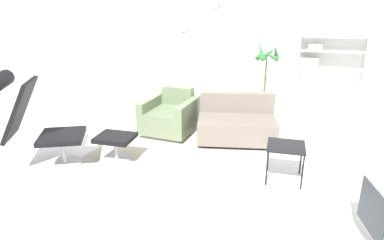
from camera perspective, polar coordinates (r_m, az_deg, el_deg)
ground_plane at (r=4.78m, az=-5.21°, el=-6.55°), size 12.00×12.00×0.00m
wall_back at (r=7.46m, az=3.02°, el=14.07°), size 12.00×0.09×2.80m
round_rug at (r=4.57m, az=-4.95°, el=-7.79°), size 2.37×2.37×0.01m
lounge_chair at (r=4.77m, az=-25.44°, el=1.05°), size 1.15×0.91×1.26m
ottoman at (r=4.74m, az=-12.64°, el=-3.59°), size 0.49×0.42×0.37m
armchair_red at (r=5.65m, az=-3.55°, el=0.60°), size 0.87×0.95×0.70m
couch_low at (r=5.39m, az=7.45°, el=-0.62°), size 1.29×0.99×0.70m
side_table at (r=4.24m, az=15.38°, el=-4.67°), size 0.44×0.44×0.45m
potted_plant at (r=6.84m, az=12.09°, el=5.94°), size 0.49×0.48×1.40m
shelf_unit at (r=7.17m, az=21.10°, el=10.08°), size 1.22×0.28×1.99m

